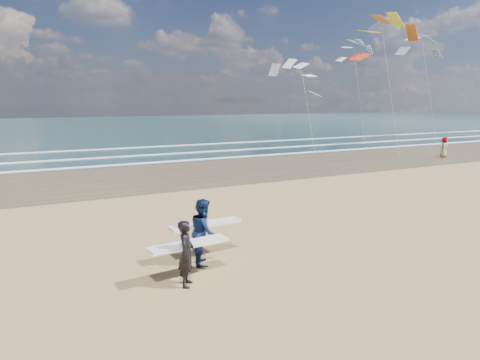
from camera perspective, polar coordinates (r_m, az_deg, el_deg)
wet_sand_strip at (r=36.65m, az=14.87°, el=2.83°), size 220.00×12.00×0.01m
ocean at (r=84.69m, az=-10.43°, el=7.19°), size 220.00×100.00×0.02m
foam_breakers at (r=44.61m, az=6.18°, el=4.50°), size 220.00×11.70×0.05m
surfer_near at (r=11.18m, az=-7.11°, el=-9.50°), size 2.24×1.09×1.73m
surfer_far at (r=12.52m, az=-4.84°, el=-6.81°), size 2.23×1.27×1.94m
beachgoer_0 at (r=39.74m, az=25.57°, el=3.95°), size 0.99×0.91×1.70m
kite_0 at (r=39.82m, az=18.92°, el=14.89°), size 7.86×4.96×13.15m
kite_1 at (r=42.71m, az=8.74°, el=11.25°), size 6.22×4.78×9.32m
kite_2 at (r=53.68m, az=23.64°, el=12.85°), size 6.68×4.84×13.31m
kite_5 at (r=57.01m, az=15.39°, el=12.70°), size 5.73×4.73×13.21m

